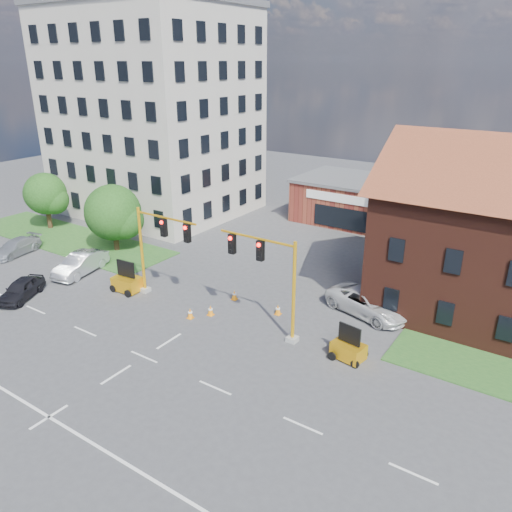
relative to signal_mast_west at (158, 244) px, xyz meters
The scene contains 20 objects.
ground 8.38m from the signal_mast_west, 54.01° to the right, with size 120.00×120.00×0.00m, color #454547.
grass_verge_nw 16.61m from the signal_mast_west, 165.65° to the left, with size 22.00×6.00×0.08m, color #255720.
lane_markings 10.73m from the signal_mast_west, 64.17° to the right, with size 60.00×36.00×0.01m, color white, non-canonical shape.
office_block 23.21m from the signal_mast_west, 134.52° to the left, with size 18.40×15.40×20.60m.
brick_shop 24.44m from the signal_mast_west, 79.71° to the left, with size 12.40×8.40×4.30m.
tree_large 23.94m from the signal_mast_west, 61.99° to the left, with size 7.35×7.00×9.45m.
tree_nw_front 10.48m from the signal_mast_west, 154.04° to the left, with size 4.94×4.71×5.75m.
tree_nw_rear 20.11m from the signal_mast_west, 165.36° to the left, with size 4.14×3.94×5.45m.
signal_mast_west is the anchor object (origin of this frame).
signal_mast_east 8.71m from the signal_mast_west, ahead, with size 5.30×0.60×6.20m.
trailer_west 4.29m from the signal_mast_west, 167.45° to the right, with size 2.02×1.43×2.20m.
trailer_east 14.19m from the signal_mast_west, ahead, with size 1.90×1.43×1.97m.
cone_a 5.19m from the signal_mast_west, 18.27° to the right, with size 0.40×0.40×0.70m.
cone_b 6.16m from the signal_mast_west, 30.38° to the left, with size 0.40×0.40×0.70m.
cone_c 5.66m from the signal_mast_west, ahead, with size 0.40×0.40×0.70m.
cone_d 9.01m from the signal_mast_west, 16.63° to the left, with size 0.40×0.40×0.70m.
pickup_white 14.26m from the signal_mast_west, 24.07° to the left, with size 2.62×5.69×1.58m, color silver.
sedan_dark 10.16m from the signal_mast_west, 145.53° to the right, with size 1.60×3.98×1.36m, color black.
sedan_silver_front 8.65m from the signal_mast_west, behind, with size 1.69×4.85×1.60m, color #B5B8BD.
sedan_silver_rear 16.29m from the signal_mast_west, behind, with size 1.81×4.46×1.30m, color #B5B8BD.
Camera 1 is at (18.30, -16.14, 15.35)m, focal length 35.00 mm.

